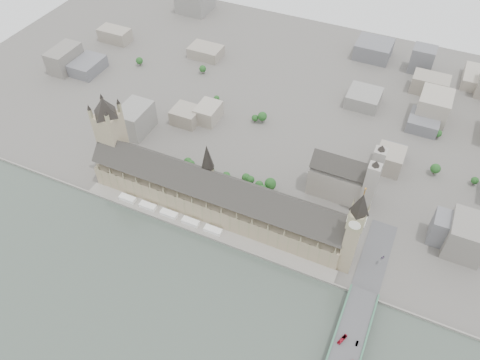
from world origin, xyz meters
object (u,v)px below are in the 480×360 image
at_px(palace_of_westminster, 215,196).
at_px(car_approach, 382,258).
at_px(victoria_tower, 111,134).
at_px(westminster_abbey, 345,178).
at_px(red_bus_north, 342,339).
at_px(elizabeth_tower, 354,228).
at_px(car_silver, 357,343).

relative_size(palace_of_westminster, car_approach, 59.60).
bearing_deg(victoria_tower, westminster_abbey, 16.50).
relative_size(westminster_abbey, red_bus_north, 6.61).
height_order(elizabeth_tower, westminster_abbey, elizabeth_tower).
distance_m(palace_of_westminster, car_approach, 168.62).
xyz_separation_m(westminster_abbey, car_approach, (57.21, -70.63, -14.19)).
bearing_deg(car_silver, elizabeth_tower, 113.10).
bearing_deg(car_silver, red_bus_north, -169.94).
relative_size(victoria_tower, westminster_abbey, 1.47).
xyz_separation_m(elizabeth_tower, westminster_abbey, (-27.08, 87.00, -33.01)).
bearing_deg(palace_of_westminster, car_approach, 1.59).
bearing_deg(palace_of_westminster, car_silver, -26.76).
xyz_separation_m(red_bus_north, car_approach, (11.53, 91.34, -0.79)).
bearing_deg(elizabeth_tower, westminster_abbey, 107.29).
relative_size(victoria_tower, red_bus_north, 9.72).
distance_m(elizabeth_tower, car_approach, 58.34).
height_order(victoria_tower, car_approach, victoria_tower).
height_order(westminster_abbey, car_silver, westminster_abbey).
distance_m(victoria_tower, westminster_abbey, 244.79).
xyz_separation_m(elizabeth_tower, red_bus_north, (18.60, -74.97, -46.40)).
height_order(westminster_abbey, car_approach, westminster_abbey).
relative_size(palace_of_westminster, westminster_abbey, 3.90).
bearing_deg(car_approach, car_silver, -65.44).
bearing_deg(elizabeth_tower, red_bus_north, -76.06).
height_order(elizabeth_tower, victoria_tower, elizabeth_tower).
bearing_deg(palace_of_westminster, elizabeth_tower, -4.85).
bearing_deg(red_bus_north, westminster_abbey, 127.31).
relative_size(westminster_abbey, car_silver, 15.06).
relative_size(palace_of_westminster, car_silver, 58.71).
bearing_deg(car_silver, palace_of_westminster, 153.94).
distance_m(palace_of_westminster, westminster_abbey, 134.09).
distance_m(victoria_tower, car_silver, 307.29).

